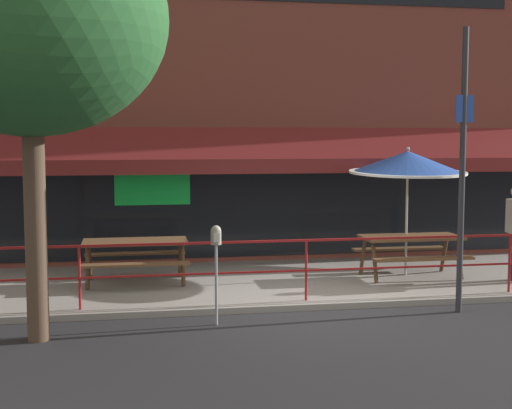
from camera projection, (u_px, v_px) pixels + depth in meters
ground_plane at (311, 311)px, 10.89m from camera, size 120.00×120.00×0.00m
patio_deck at (283, 282)px, 12.84m from camera, size 15.00×4.00×0.10m
restaurant_building at (261, 57)px, 14.63m from camera, size 15.00×1.60×8.65m
patio_railing at (306, 256)px, 11.11m from camera, size 13.84×0.04×0.97m
picnic_table_left at (135, 249)px, 12.40m from camera, size 1.80×1.42×0.76m
picnic_table_centre at (411, 245)px, 12.95m from camera, size 1.80×1.42×0.76m
patio_umbrella_centre at (408, 163)px, 13.04m from camera, size 2.14×2.14×2.38m
parking_meter_near at (216, 245)px, 9.98m from camera, size 0.15×0.16×1.42m
street_sign_pole at (462, 168)px, 10.62m from camera, size 0.28×0.09×4.26m
street_tree_curbside at (37, 3)px, 8.87m from camera, size 3.49×3.14×6.15m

